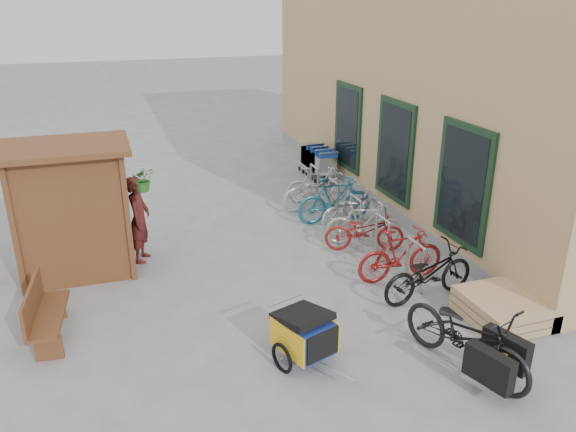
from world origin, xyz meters
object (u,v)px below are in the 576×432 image
object	(u,v)px
person_kiosk	(139,219)
bike_3	(363,223)
bike_0	(429,273)
child_trailer	(304,332)
bike_6	(318,191)
bike_4	(351,208)
pallet_stack	(499,309)
bike_1	(401,255)
bike_2	(364,231)
cargo_bike	(468,337)
bike_5	(335,200)
kiosk	(65,193)
bench	(43,312)
bike_7	(317,185)
shopping_carts	(316,158)

from	to	relation	value
person_kiosk	bike_3	size ratio (longest dim) A/B	1.09
bike_0	child_trailer	bearing A→B (deg)	102.60
bike_3	bike_6	bearing A→B (deg)	21.65
bike_4	bike_6	size ratio (longest dim) A/B	0.89
pallet_stack	person_kiosk	xyz separation A→B (m)	(-5.08, 4.03, 0.63)
bike_1	bike_2	bearing A→B (deg)	3.79
cargo_bike	bike_5	size ratio (longest dim) A/B	1.22
person_kiosk	bike_5	xyz separation A→B (m)	(4.27, 0.64, -0.31)
kiosk	bench	bearing A→B (deg)	-100.40
kiosk	bench	xyz separation A→B (m)	(-0.39, -2.15, -1.10)
kiosk	bench	world-z (taller)	kiosk
bike_2	bike_4	xyz separation A→B (m)	(0.29, 1.29, 0.00)
person_kiosk	bike_6	distance (m)	4.49
bike_0	bike_5	size ratio (longest dim) A/B	1.02
kiosk	bike_2	xyz separation A→B (m)	(5.43, -0.81, -1.14)
bike_7	bike_6	bearing A→B (deg)	173.81
kiosk	bench	size ratio (longest dim) A/B	1.74
bike_3	bike_2	bearing A→B (deg)	177.51
shopping_carts	bike_5	bearing A→B (deg)	-104.18
kiosk	bike_5	bearing A→B (deg)	8.25
shopping_carts	bike_2	distance (m)	4.87
bench	bike_6	xyz separation A→B (m)	(5.81, 3.80, 0.01)
child_trailer	bike_6	world-z (taller)	bike_6
pallet_stack	child_trailer	world-z (taller)	child_trailer
bike_6	person_kiosk	bearing A→B (deg)	109.39
bike_0	bike_3	size ratio (longest dim) A/B	1.16
bike_3	kiosk	bearing A→B (deg)	102.94
bike_6	bike_7	size ratio (longest dim) A/B	1.18
pallet_stack	bike_2	bearing A→B (deg)	105.44
kiosk	bike_7	size ratio (longest dim) A/B	1.67
cargo_bike	bike_2	size ratio (longest dim) A/B	1.36
kiosk	bike_4	distance (m)	5.85
cargo_bike	bike_7	world-z (taller)	cargo_bike
cargo_bike	bike_4	world-z (taller)	cargo_bike
bench	bike_4	distance (m)	6.66
bike_3	shopping_carts	bearing A→B (deg)	9.33
bike_6	bike_0	bearing A→B (deg)	-177.88
bike_0	bike_4	distance (m)	3.37
bench	person_kiosk	xyz separation A→B (m)	(1.59, 2.31, 0.39)
child_trailer	bike_3	world-z (taller)	bike_3
person_kiosk	bike_2	distance (m)	4.36
shopping_carts	bike_7	xyz separation A→B (m)	(-0.72, -1.90, -0.11)
bench	cargo_bike	world-z (taller)	cargo_bike
person_kiosk	bike_1	xyz separation A→B (m)	(4.29, -2.31, -0.35)
shopping_carts	bike_1	distance (m)	6.19
bike_1	bike_6	xyz separation A→B (m)	(-0.07, 3.81, -0.03)
child_trailer	person_kiosk	bearing A→B (deg)	95.86
person_kiosk	bike_0	bearing A→B (deg)	-105.38
bike_3	bike_5	world-z (taller)	bike_5
person_kiosk	kiosk	bearing A→B (deg)	116.64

